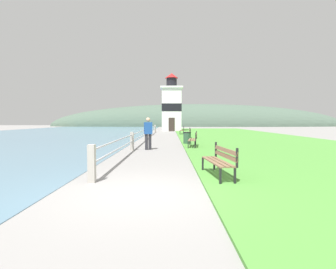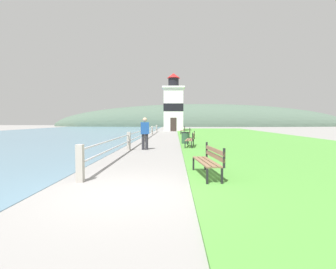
{
  "view_description": "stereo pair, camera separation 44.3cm",
  "coord_description": "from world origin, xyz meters",
  "px_view_note": "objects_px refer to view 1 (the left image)",
  "views": [
    {
      "loc": [
        0.66,
        -5.75,
        1.62
      ],
      "look_at": [
        0.48,
        18.53,
        0.3
      ],
      "focal_mm": 28.0,
      "sensor_mm": 36.0,
      "label": 1
    },
    {
      "loc": [
        1.1,
        -5.74,
        1.62
      ],
      "look_at": [
        0.48,
        18.53,
        0.3
      ],
      "focal_mm": 28.0,
      "sensor_mm": 36.0,
      "label": 2
    }
  ],
  "objects_px": {
    "park_bench_by_lighthouse": "(182,130)",
    "park_bench_near": "(220,159)",
    "park_bench_midway": "(194,138)",
    "park_bench_far": "(188,133)",
    "trash_bin": "(187,138)",
    "person_strolling": "(148,132)",
    "lighthouse": "(172,106)"
  },
  "relations": [
    {
      "from": "trash_bin",
      "to": "park_bench_near",
      "type": "bearing_deg",
      "value": -88.61
    },
    {
      "from": "park_bench_near",
      "to": "person_strolling",
      "type": "height_order",
      "value": "person_strolling"
    },
    {
      "from": "park_bench_midway",
      "to": "park_bench_by_lighthouse",
      "type": "relative_size",
      "value": 1.18
    },
    {
      "from": "park_bench_near",
      "to": "park_bench_by_lighthouse",
      "type": "relative_size",
      "value": 1.11
    },
    {
      "from": "person_strolling",
      "to": "park_bench_far",
      "type": "bearing_deg",
      "value": -32.71
    },
    {
      "from": "park_bench_midway",
      "to": "person_strolling",
      "type": "bearing_deg",
      "value": 31.81
    },
    {
      "from": "park_bench_by_lighthouse",
      "to": "lighthouse",
      "type": "relative_size",
      "value": 0.2
    },
    {
      "from": "park_bench_midway",
      "to": "lighthouse",
      "type": "xyz_separation_m",
      "value": [
        -1.16,
        24.34,
        3.22
      ]
    },
    {
      "from": "park_bench_midway",
      "to": "lighthouse",
      "type": "height_order",
      "value": "lighthouse"
    },
    {
      "from": "lighthouse",
      "to": "person_strolling",
      "type": "height_order",
      "value": "lighthouse"
    },
    {
      "from": "lighthouse",
      "to": "park_bench_midway",
      "type": "bearing_deg",
      "value": -87.28
    },
    {
      "from": "park_bench_midway",
      "to": "person_strolling",
      "type": "distance_m",
      "value": 2.91
    },
    {
      "from": "park_bench_midway",
      "to": "park_bench_far",
      "type": "bearing_deg",
      "value": -84.52
    },
    {
      "from": "park_bench_near",
      "to": "lighthouse",
      "type": "distance_m",
      "value": 32.77
    },
    {
      "from": "park_bench_far",
      "to": "person_strolling",
      "type": "bearing_deg",
      "value": 74.74
    },
    {
      "from": "lighthouse",
      "to": "trash_bin",
      "type": "bearing_deg",
      "value": -87.7
    },
    {
      "from": "park_bench_far",
      "to": "lighthouse",
      "type": "distance_m",
      "value": 17.22
    },
    {
      "from": "park_bench_far",
      "to": "lighthouse",
      "type": "xyz_separation_m",
      "value": [
        -1.37,
        16.86,
        3.22
      ]
    },
    {
      "from": "trash_bin",
      "to": "park_bench_midway",
      "type": "bearing_deg",
      "value": -82.64
    },
    {
      "from": "park_bench_near",
      "to": "lighthouse",
      "type": "xyz_separation_m",
      "value": [
        -1.15,
        32.59,
        3.22
      ]
    },
    {
      "from": "lighthouse",
      "to": "trash_bin",
      "type": "distance_m",
      "value": 22.6
    },
    {
      "from": "park_bench_far",
      "to": "park_bench_by_lighthouse",
      "type": "distance_m",
      "value": 6.75
    },
    {
      "from": "park_bench_near",
      "to": "trash_bin",
      "type": "relative_size",
      "value": 2.26
    },
    {
      "from": "park_bench_midway",
      "to": "park_bench_by_lighthouse",
      "type": "xyz_separation_m",
      "value": [
        0.01,
        14.22,
        -0.0
      ]
    },
    {
      "from": "park_bench_midway",
      "to": "park_bench_by_lighthouse",
      "type": "bearing_deg",
      "value": -82.96
    },
    {
      "from": "park_bench_far",
      "to": "trash_bin",
      "type": "bearing_deg",
      "value": 87.87
    },
    {
      "from": "park_bench_by_lighthouse",
      "to": "trash_bin",
      "type": "bearing_deg",
      "value": 92.13
    },
    {
      "from": "trash_bin",
      "to": "park_bench_far",
      "type": "bearing_deg",
      "value": 85.11
    },
    {
      "from": "lighthouse",
      "to": "trash_bin",
      "type": "relative_size",
      "value": 10.37
    },
    {
      "from": "park_bench_midway",
      "to": "trash_bin",
      "type": "distance_m",
      "value": 2.02
    },
    {
      "from": "park_bench_by_lighthouse",
      "to": "park_bench_near",
      "type": "bearing_deg",
      "value": 93.35
    },
    {
      "from": "park_bench_far",
      "to": "person_strolling",
      "type": "height_order",
      "value": "person_strolling"
    }
  ]
}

